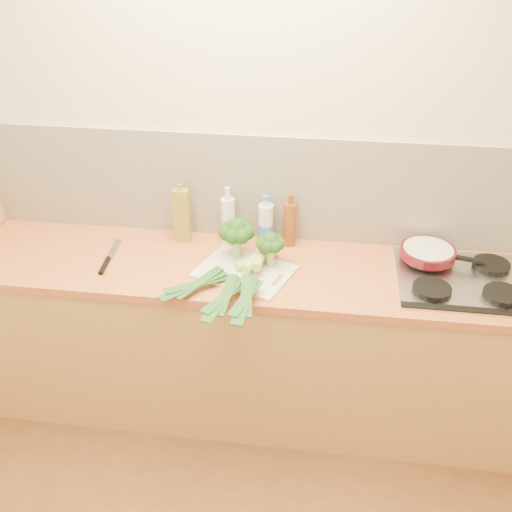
{
  "coord_description": "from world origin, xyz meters",
  "views": [
    {
      "loc": [
        0.38,
        -1.05,
        2.37
      ],
      "look_at": [
        0.09,
        1.1,
        1.02
      ],
      "focal_mm": 40.0,
      "sensor_mm": 36.0,
      "label": 1
    }
  ],
  "objects": [
    {
      "name": "leek_mid",
      "position": [
        0.04,
        1.08,
        0.95
      ],
      "size": [
        0.22,
        0.66,
        0.04
      ],
      "rotation": [
        0.0,
        0.0,
        -0.25
      ],
      "color": "white",
      "rests_on": "chopping_board"
    },
    {
      "name": "chopping_board",
      "position": [
        0.03,
        1.14,
        0.91
      ],
      "size": [
        0.5,
        0.44,
        0.01
      ],
      "primitive_type": "cube",
      "rotation": [
        0.0,
        0.0,
        -0.36
      ],
      "color": "white",
      "rests_on": "counter"
    },
    {
      "name": "leek_front",
      "position": [
        -0.01,
        1.12,
        0.94
      ],
      "size": [
        0.48,
        0.51,
        0.04
      ],
      "rotation": [
        0.0,
        0.0,
        -0.76
      ],
      "color": "white",
      "rests_on": "chopping_board"
    },
    {
      "name": "counter",
      "position": [
        0.0,
        1.2,
        0.45
      ],
      "size": [
        3.2,
        0.62,
        0.9
      ],
      "color": "#B08849",
      "rests_on": "ground"
    },
    {
      "name": "oil_tin",
      "position": [
        -0.32,
        1.4,
        1.04
      ],
      "size": [
        0.08,
        0.05,
        0.31
      ],
      "color": "olive",
      "rests_on": "counter"
    },
    {
      "name": "water_bottle",
      "position": [
        0.09,
        1.43,
        1.0
      ],
      "size": [
        0.08,
        0.08,
        0.24
      ],
      "color": "silver",
      "rests_on": "counter"
    },
    {
      "name": "glass_bottle",
      "position": [
        -0.09,
        1.42,
        1.02
      ],
      "size": [
        0.07,
        0.07,
        0.3
      ],
      "color": "silver",
      "rests_on": "counter"
    },
    {
      "name": "chefs_knife",
      "position": [
        -0.63,
        1.13,
        0.91
      ],
      "size": [
        0.06,
        0.33,
        0.02
      ],
      "rotation": [
        0.0,
        0.0,
        0.08
      ],
      "color": "silver",
      "rests_on": "counter"
    },
    {
      "name": "broccoli_right",
      "position": [
        0.14,
        1.2,
        1.03
      ],
      "size": [
        0.13,
        0.13,
        0.17
      ],
      "color": "#9CC070",
      "rests_on": "chopping_board"
    },
    {
      "name": "gas_hob",
      "position": [
        1.02,
        1.2,
        0.91
      ],
      "size": [
        0.58,
        0.5,
        0.04
      ],
      "color": "silver",
      "rests_on": "counter"
    },
    {
      "name": "leek_back",
      "position": [
        0.09,
        1.08,
        0.97
      ],
      "size": [
        0.11,
        0.69,
        0.04
      ],
      "rotation": [
        0.0,
        0.0,
        -0.05
      ],
      "color": "white",
      "rests_on": "chopping_board"
    },
    {
      "name": "amber_bottle",
      "position": [
        0.21,
        1.43,
        1.02
      ],
      "size": [
        0.06,
        0.06,
        0.28
      ],
      "color": "brown",
      "rests_on": "counter"
    },
    {
      "name": "broccoli_left",
      "position": [
        -0.02,
        1.26,
        1.05
      ],
      "size": [
        0.17,
        0.17,
        0.2
      ],
      "color": "#9CC070",
      "rests_on": "chopping_board"
    },
    {
      "name": "room_shell",
      "position": [
        0.0,
        1.49,
        1.17
      ],
      "size": [
        3.5,
        3.5,
        3.5
      ],
      "color": "beige",
      "rests_on": "ground"
    },
    {
      "name": "skillet",
      "position": [
        0.88,
        1.34,
        0.96
      ],
      "size": [
        0.38,
        0.26,
        0.04
      ],
      "rotation": [
        0.0,
        0.0,
        -0.21
      ],
      "color": "#530D15",
      "rests_on": "gas_hob"
    }
  ]
}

